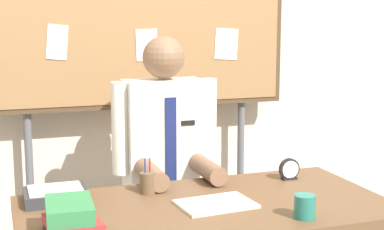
{
  "coord_description": "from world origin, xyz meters",
  "views": [
    {
      "loc": [
        -0.82,
        -2.17,
        1.5
      ],
      "look_at": [
        0.0,
        0.19,
        1.08
      ],
      "focal_mm": 54.19,
      "sensor_mm": 36.0,
      "label": 1
    }
  ],
  "objects_px": {
    "bulletin_board": "(141,5)",
    "pen_holder": "(148,183)",
    "coffee_mug": "(305,207)",
    "book_stack": "(71,222)",
    "open_notebook": "(216,204)",
    "person": "(165,183)",
    "paper_tray": "(55,195)",
    "desk_clock": "(289,170)",
    "desk": "(206,225)"
  },
  "relations": [
    {
      "from": "book_stack",
      "to": "pen_holder",
      "type": "relative_size",
      "value": 1.95
    },
    {
      "from": "bulletin_board",
      "to": "coffee_mug",
      "type": "bearing_deg",
      "value": -77.35
    },
    {
      "from": "pen_holder",
      "to": "person",
      "type": "bearing_deg",
      "value": 62.94
    },
    {
      "from": "book_stack",
      "to": "coffee_mug",
      "type": "height_order",
      "value": "book_stack"
    },
    {
      "from": "desk",
      "to": "open_notebook",
      "type": "xyz_separation_m",
      "value": [
        0.03,
        -0.02,
        0.1
      ]
    },
    {
      "from": "open_notebook",
      "to": "pen_holder",
      "type": "bearing_deg",
      "value": 131.35
    },
    {
      "from": "desk",
      "to": "bulletin_board",
      "type": "relative_size",
      "value": 0.7
    },
    {
      "from": "desk",
      "to": "pen_holder",
      "type": "relative_size",
      "value": 9.62
    },
    {
      "from": "book_stack",
      "to": "open_notebook",
      "type": "distance_m",
      "value": 0.64
    },
    {
      "from": "open_notebook",
      "to": "desk_clock",
      "type": "distance_m",
      "value": 0.54
    },
    {
      "from": "pen_holder",
      "to": "paper_tray",
      "type": "relative_size",
      "value": 0.62
    },
    {
      "from": "desk_clock",
      "to": "paper_tray",
      "type": "relative_size",
      "value": 0.4
    },
    {
      "from": "bulletin_board",
      "to": "desk_clock",
      "type": "xyz_separation_m",
      "value": [
        0.51,
        -0.84,
        -0.79
      ]
    },
    {
      "from": "coffee_mug",
      "to": "open_notebook",
      "type": "bearing_deg",
      "value": 136.4
    },
    {
      "from": "desk",
      "to": "desk_clock",
      "type": "height_order",
      "value": "desk_clock"
    },
    {
      "from": "desk",
      "to": "book_stack",
      "type": "bearing_deg",
      "value": -161.49
    },
    {
      "from": "person",
      "to": "open_notebook",
      "type": "xyz_separation_m",
      "value": [
        0.03,
        -0.63,
        0.08
      ]
    },
    {
      "from": "desk",
      "to": "open_notebook",
      "type": "height_order",
      "value": "open_notebook"
    },
    {
      "from": "coffee_mug",
      "to": "pen_holder",
      "type": "relative_size",
      "value": 0.58
    },
    {
      "from": "desk_clock",
      "to": "coffee_mug",
      "type": "bearing_deg",
      "value": -112.37
    },
    {
      "from": "desk",
      "to": "open_notebook",
      "type": "relative_size",
      "value": 5.01
    },
    {
      "from": "desk",
      "to": "desk_clock",
      "type": "xyz_separation_m",
      "value": [
        0.51,
        0.23,
        0.14
      ]
    },
    {
      "from": "open_notebook",
      "to": "coffee_mug",
      "type": "distance_m",
      "value": 0.37
    },
    {
      "from": "person",
      "to": "paper_tray",
      "type": "xyz_separation_m",
      "value": [
        -0.59,
        -0.35,
        0.1
      ]
    },
    {
      "from": "bulletin_board",
      "to": "open_notebook",
      "type": "bearing_deg",
      "value": -88.26
    },
    {
      "from": "open_notebook",
      "to": "paper_tray",
      "type": "relative_size",
      "value": 1.18
    },
    {
      "from": "book_stack",
      "to": "paper_tray",
      "type": "height_order",
      "value": "book_stack"
    },
    {
      "from": "book_stack",
      "to": "coffee_mug",
      "type": "bearing_deg",
      "value": -5.27
    },
    {
      "from": "bulletin_board",
      "to": "pen_holder",
      "type": "xyz_separation_m",
      "value": [
        -0.19,
        -0.84,
        -0.79
      ]
    },
    {
      "from": "person",
      "to": "book_stack",
      "type": "height_order",
      "value": "person"
    },
    {
      "from": "desk",
      "to": "person",
      "type": "relative_size",
      "value": 1.09
    },
    {
      "from": "book_stack",
      "to": "paper_tray",
      "type": "bearing_deg",
      "value": 90.98
    },
    {
      "from": "bulletin_board",
      "to": "pen_holder",
      "type": "height_order",
      "value": "bulletin_board"
    },
    {
      "from": "book_stack",
      "to": "person",
      "type": "bearing_deg",
      "value": 54.01
    },
    {
      "from": "desk",
      "to": "desk_clock",
      "type": "distance_m",
      "value": 0.58
    },
    {
      "from": "person",
      "to": "coffee_mug",
      "type": "bearing_deg",
      "value": -71.08
    },
    {
      "from": "desk",
      "to": "book_stack",
      "type": "distance_m",
      "value": 0.63
    },
    {
      "from": "book_stack",
      "to": "open_notebook",
      "type": "bearing_deg",
      "value": 15.86
    },
    {
      "from": "coffee_mug",
      "to": "paper_tray",
      "type": "height_order",
      "value": "coffee_mug"
    },
    {
      "from": "book_stack",
      "to": "open_notebook",
      "type": "xyz_separation_m",
      "value": [
        0.62,
        0.17,
        -0.06
      ]
    },
    {
      "from": "desk_clock",
      "to": "paper_tray",
      "type": "distance_m",
      "value": 1.1
    },
    {
      "from": "open_notebook",
      "to": "pen_holder",
      "type": "distance_m",
      "value": 0.34
    },
    {
      "from": "person",
      "to": "open_notebook",
      "type": "relative_size",
      "value": 4.58
    },
    {
      "from": "desk_clock",
      "to": "desk",
      "type": "bearing_deg",
      "value": -155.89
    },
    {
      "from": "person",
      "to": "book_stack",
      "type": "bearing_deg",
      "value": -125.99
    },
    {
      "from": "pen_holder",
      "to": "paper_tray",
      "type": "height_order",
      "value": "pen_holder"
    },
    {
      "from": "person",
      "to": "coffee_mug",
      "type": "distance_m",
      "value": 0.94
    },
    {
      "from": "desk_clock",
      "to": "book_stack",
      "type": "bearing_deg",
      "value": -158.82
    },
    {
      "from": "open_notebook",
      "to": "pen_holder",
      "type": "xyz_separation_m",
      "value": [
        -0.22,
        0.25,
        0.04
      ]
    },
    {
      "from": "book_stack",
      "to": "coffee_mug",
      "type": "relative_size",
      "value": 3.35
    }
  ]
}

